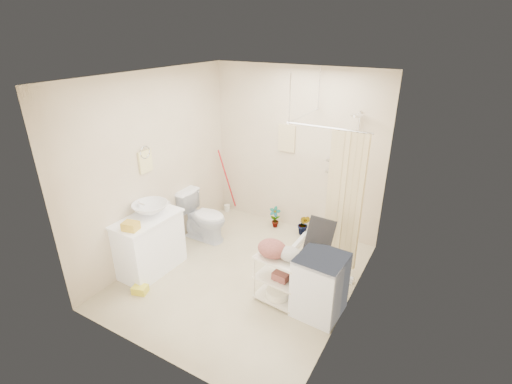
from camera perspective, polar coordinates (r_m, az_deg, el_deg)
floor at (r=5.17m, az=-1.99°, el=-12.57°), size 3.20×3.20×0.00m
ceiling at (r=4.18m, az=-2.52°, el=17.37°), size 2.80×3.20×0.04m
wall_back at (r=5.85m, az=6.10°, el=6.15°), size 2.80×0.04×2.60m
wall_front at (r=3.43m, az=-16.62°, el=-8.45°), size 2.80×0.04×2.60m
wall_left at (r=5.35m, az=-15.11°, el=3.69°), size 0.04×3.20×2.60m
wall_right at (r=4.03m, az=14.99°, el=-3.15°), size 0.04×3.20×2.60m
vanity at (r=5.25m, az=-16.03°, el=-7.69°), size 0.55×0.94×0.81m
sink at (r=5.09m, az=-15.95°, el=-2.52°), size 0.49×0.49×0.16m
counter_basket at (r=4.79m, az=-18.73°, el=-4.99°), size 0.21×0.18×0.10m
floor_basket at (r=5.05m, az=-17.43°, el=-13.93°), size 0.31×0.27×0.14m
toilet at (r=5.84m, az=-8.08°, el=-3.70°), size 0.76×0.44×0.78m
mop at (r=6.59m, az=-4.63°, el=1.71°), size 0.12×0.12×1.18m
potted_plant_a at (r=6.20m, az=2.92°, el=-3.88°), size 0.22×0.17×0.37m
potted_plant_b at (r=6.02m, az=7.37°, el=-5.00°), size 0.20×0.16×0.37m
hanging_towel at (r=5.84m, az=4.75°, el=8.20°), size 0.28×0.03×0.42m
towel_ring at (r=5.15m, az=-16.68°, el=4.74°), size 0.04×0.22×0.34m
tp_holder at (r=5.57m, az=-13.82°, el=-1.81°), size 0.08×0.12×0.14m
shower at (r=5.18m, az=12.07°, el=0.36°), size 1.10×1.10×2.10m
shampoo_bottle_a at (r=5.53m, az=11.96°, el=6.16°), size 0.10×0.10×0.23m
shampoo_bottle_b at (r=5.50m, az=12.93°, el=5.74°), size 0.09×0.09×0.19m
washing_machine at (r=4.44m, az=9.81°, el=-13.90°), size 0.55×0.56×0.76m
laundry_rack at (r=4.54m, az=3.44°, el=-12.69°), size 0.57×0.37×0.75m
ironing_board at (r=4.52m, az=8.81°, el=-10.38°), size 0.32×0.16×1.10m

